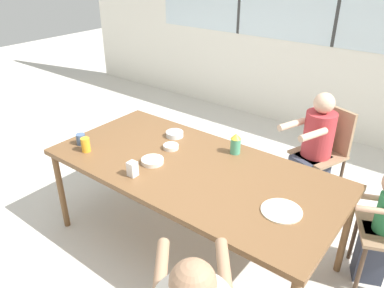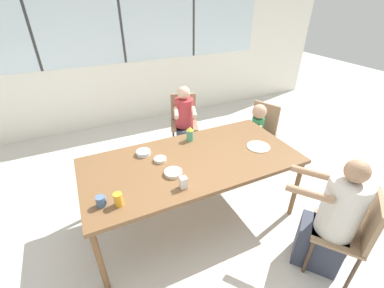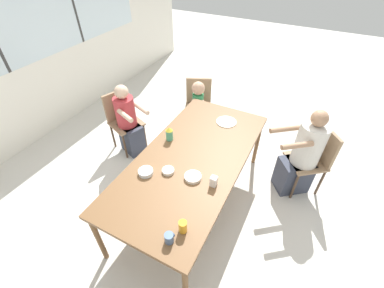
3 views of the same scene
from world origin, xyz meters
TOP-DOWN VIEW (x-y plane):
  - ground_plane at (0.00, 0.00)m, footprint 16.00×16.00m
  - dining_table at (0.00, 0.00)m, footprint 2.14×1.03m
  - chair_for_woman_green_shirt at (0.51, 1.39)m, footprint 0.51×0.51m
  - chair_for_man_blue_shirt at (0.91, -1.17)m, footprint 0.56×0.56m
  - chair_for_toddler at (1.36, 0.59)m, footprint 0.53×0.53m
  - person_woman_green_shirt at (0.46, 1.24)m, footprint 0.43×0.55m
  - person_man_blue_shirt at (0.81, -1.04)m, footprint 0.60×0.64m
  - person_toddler at (1.22, 0.53)m, footprint 0.34×0.27m
  - coffee_mug at (-0.91, -0.27)m, footprint 0.08×0.07m
  - sippy_cup at (0.14, 0.36)m, footprint 0.08×0.08m
  - juice_glass at (-0.78, -0.32)m, footprint 0.07×0.07m
  - milk_carton_small at (-0.25, -0.35)m, footprint 0.06×0.06m
  - bowl_white_shallow at (-0.41, 0.29)m, footprint 0.14×0.14m
  - bowl_cereal at (-0.26, -0.14)m, footprint 0.16×0.16m
  - bowl_fruit at (-0.29, 0.11)m, footprint 0.12×0.12m
  - plate_tortillas at (0.75, -0.09)m, footprint 0.25×0.25m

SIDE VIEW (x-z plane):
  - ground_plane at x=0.00m, z-range 0.00..0.00m
  - person_toddler at x=1.22m, z-range 0.02..0.94m
  - person_woman_green_shirt at x=0.46m, z-range -0.05..1.01m
  - chair_for_woman_green_shirt at x=0.51m, z-range 0.09..0.96m
  - chair_for_man_blue_shirt at x=0.91m, z-range 0.09..0.96m
  - chair_for_toddler at x=1.36m, z-range 0.09..0.96m
  - person_man_blue_shirt at x=0.81m, z-range -0.06..1.10m
  - dining_table at x=0.00m, z-range 0.33..1.08m
  - plate_tortillas at x=0.75m, z-range 0.75..0.76m
  - bowl_fruit at x=-0.29m, z-range 0.75..0.79m
  - bowl_cereal at x=-0.26m, z-range 0.75..0.79m
  - bowl_white_shallow at x=-0.41m, z-range 0.75..0.80m
  - coffee_mug at x=-0.91m, z-range 0.75..0.84m
  - milk_carton_small at x=-0.25m, z-range 0.75..0.86m
  - juice_glass at x=-0.78m, z-range 0.75..0.87m
  - sippy_cup at x=0.14m, z-range 0.76..0.92m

